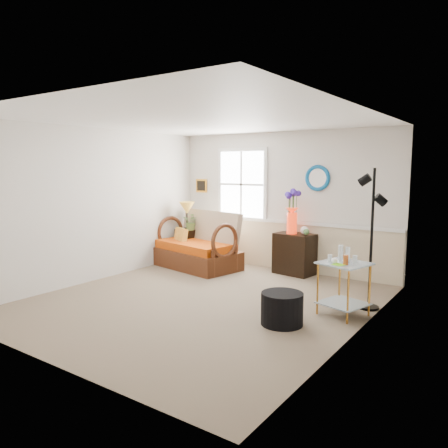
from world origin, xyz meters
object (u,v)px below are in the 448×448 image
Objects in this scene: side_table at (343,289)px; floor_lamp at (371,239)px; cabinet at (294,254)px; lamp_stand at (188,245)px; ottoman at (282,309)px; loveseat at (197,240)px.

side_table is 0.37× the size of floor_lamp.
cabinet is 1.05× the size of side_table.
floor_lamp is at bearing 67.18° from side_table.
lamp_stand is 0.95× the size of side_table.
ottoman is at bearing -125.33° from floor_lamp.
side_table reaches higher than ottoman.
cabinet is (1.78, 0.62, -0.17)m from loveseat.
floor_lamp reaches higher than cabinet.
loveseat is 3.58m from floor_lamp.
lamp_stand reaches higher than ottoman.
loveseat is 2.48× the size of lamp_stand.
cabinet is 1.42× the size of ottoman.
floor_lamp reaches higher than side_table.
lamp_stand is at bearing 159.84° from side_table.
lamp_stand is 4.16m from floor_lamp.
loveseat is at bearing 164.47° from floor_lamp.
loveseat is 2.23× the size of cabinet.
cabinet is at bearing 138.83° from floor_lamp.
side_table is (3.30, -1.07, -0.19)m from loveseat.
loveseat is 2.35× the size of side_table.
cabinet is 0.39× the size of floor_lamp.
loveseat is at bearing 146.75° from ottoman.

